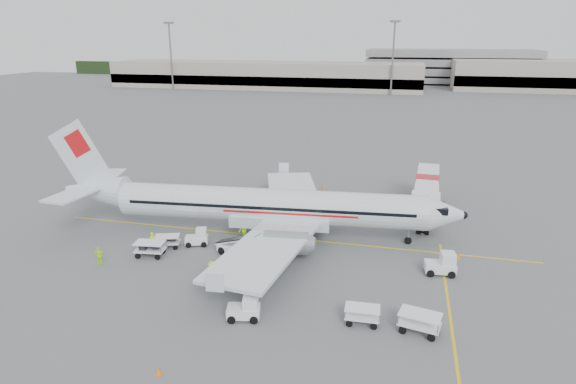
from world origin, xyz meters
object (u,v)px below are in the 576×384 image
Objects in this scene: aircraft at (270,183)px; jet_bridge at (426,196)px; tug_mid at (243,307)px; tug_fore at (440,263)px; tug_aft at (197,237)px; belt_loader at (240,240)px.

aircraft is 17.13m from jet_bridge.
tug_mid is at bearing -86.90° from aircraft.
jet_bridge is 6.67× the size of tug_fore.
tug_fore is 1.09× the size of tug_mid.
aircraft reaches higher than tug_aft.
jet_bridge is at bearing 87.31° from tug_fore.
aircraft is 15.96m from tug_fore.
tug_fore is 20.68m from tug_aft.
tug_mid is at bearing -51.37° from belt_loader.
aircraft is 18.66× the size of tug_aft.
aircraft is 17.29× the size of tug_mid.
tug_fore is 1.17× the size of tug_aft.
belt_loader is 2.22× the size of tug_fore.
belt_loader is 4.61m from tug_aft.
jet_bridge is at bearing 49.85° from tug_mid.
tug_mid is at bearing -70.37° from tug_aft.
tug_fore is at bearing 19.96° from belt_loader.
tug_fore is at bearing -20.68° from aircraft.
jet_bridge reaches higher than belt_loader.
belt_loader is at bearing -31.47° from tug_aft.
tug_mid is at bearing -114.31° from jet_bridge.
jet_bridge is at bearing 60.29° from belt_loader.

